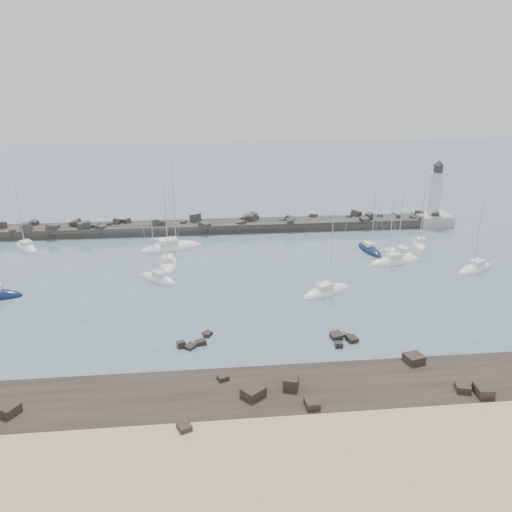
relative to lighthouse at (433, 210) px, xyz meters
The scene contains 17 objects.
ground 60.52m from the lighthouse, 141.04° to the right, with size 400.00×400.00×0.00m, color slate.
sand_strip 84.37m from the lighthouse, 123.88° to the right, with size 140.00×14.00×1.00m, color tan.
rock_shelf 76.16m from the lighthouse, 127.99° to the right, with size 140.00×12.26×1.89m.
rock_cluster_near 69.55m from the lighthouse, 137.02° to the right, with size 4.49×4.84×1.34m.
rock_cluster_far 59.13m from the lighthouse, 124.55° to the right, with size 3.26×3.61×1.42m.
breakwater 54.61m from the lighthouse, behind, with size 115.00×7.73×5.01m.
lighthouse is the anchor object (origin of this frame).
sailboat_1 83.30m from the lighthouse, behind, with size 6.96×7.98×12.84m.
sailboat_3 59.45m from the lighthouse, 160.09° to the right, with size 3.03×9.26×14.59m.
sailboat_4 57.04m from the lighthouse, 168.42° to the right, with size 12.25×7.15×18.33m.
sailboat_5 63.11m from the lighthouse, 154.69° to the right, with size 7.03×6.65×11.87m.
sailboat_6 47.29m from the lighthouse, 132.73° to the right, with size 8.81×6.47×13.57m.
sailboat_7 25.55m from the lighthouse, 139.83° to the right, with size 3.58×8.37×12.81m.
sailboat_8 29.63m from the lighthouse, 127.28° to the right, with size 8.54×4.03×13.20m.
sailboat_9 24.50m from the lighthouse, 127.16° to the right, with size 5.76×7.66×12.06m.
sailboat_10 28.41m from the lighthouse, 100.45° to the right, with size 8.63×6.49×13.39m.
sailboat_11 17.08m from the lighthouse, 121.91° to the right, with size 4.36×7.76×11.92m.
Camera 1 is at (-2.36, -62.74, 29.38)m, focal length 35.00 mm.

